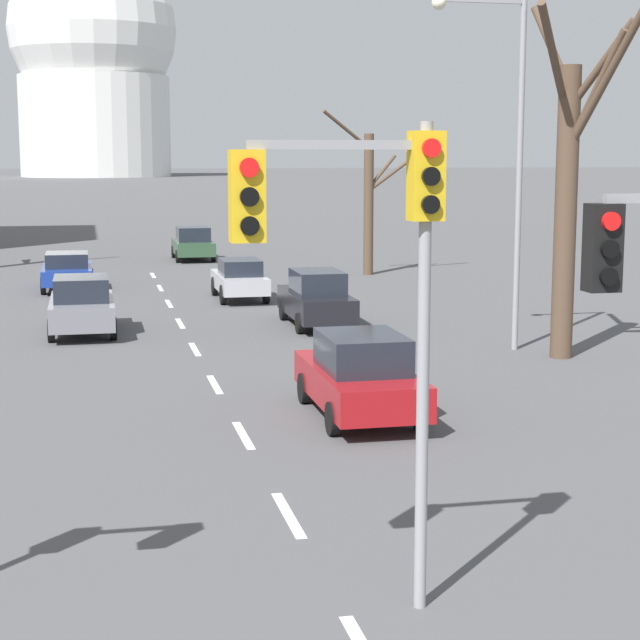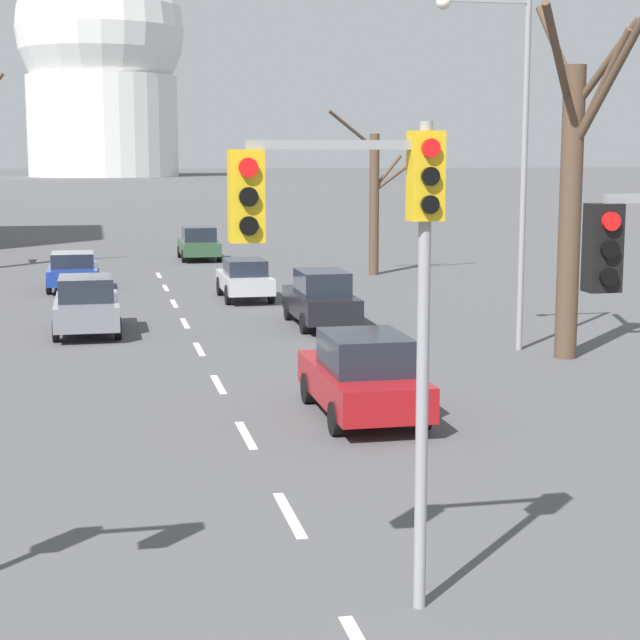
{
  "view_description": "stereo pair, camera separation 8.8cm",
  "coord_description": "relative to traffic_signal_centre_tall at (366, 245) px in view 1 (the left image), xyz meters",
  "views": [
    {
      "loc": [
        -2.69,
        -5.6,
        5.12
      ],
      "look_at": [
        -0.06,
        6.47,
        3.21
      ],
      "focal_mm": 60.0,
      "sensor_mm": 36.0,
      "label": 1
    },
    {
      "loc": [
        -2.61,
        -5.62,
        5.12
      ],
      "look_at": [
        -0.06,
        6.47,
        3.21
      ],
      "focal_mm": 60.0,
      "sensor_mm": 36.0,
      "label": 2
    }
  ],
  "objects": [
    {
      "name": "sedan_near_right",
      "position": [
        -3.71,
        30.6,
        -3.41
      ],
      "size": [
        1.92,
        4.12,
        1.44
      ],
      "color": "navy",
      "rests_on": "ground_plane"
    },
    {
      "name": "sedan_far_right",
      "position": [
        -3.14,
        20.12,
        -3.32
      ],
      "size": [
        1.87,
        4.18,
        1.68
      ],
      "color": "slate",
      "rests_on": "ground_plane"
    },
    {
      "name": "lane_stripe_5",
      "position": [
        -0.23,
        21.42,
        -4.15
      ],
      "size": [
        0.16,
        2.0,
        0.01
      ],
      "primitive_type": "cube",
      "color": "silver",
      "rests_on": "ground_plane"
    },
    {
      "name": "bare_tree_right_far",
      "position": [
        8.79,
        13.66,
        0.2
      ],
      "size": [
        2.7,
        3.58,
        8.84
      ],
      "color": "brown",
      "rests_on": "ground_plane"
    },
    {
      "name": "lane_stripe_6",
      "position": [
        -0.23,
        25.92,
        -4.15
      ],
      "size": [
        0.16,
        2.0,
        0.01
      ],
      "primitive_type": "cube",
      "color": "silver",
      "rests_on": "ground_plane"
    },
    {
      "name": "traffic_signal_centre_tall",
      "position": [
        0.0,
        0.0,
        0.0
      ],
      "size": [
        2.31,
        0.34,
        5.47
      ],
      "color": "gray",
      "rests_on": "ground_plane"
    },
    {
      "name": "lane_stripe_8",
      "position": [
        -0.23,
        34.92,
        -4.15
      ],
      "size": [
        0.16,
        2.0,
        0.01
      ],
      "primitive_type": "cube",
      "color": "silver",
      "rests_on": "ground_plane"
    },
    {
      "name": "capitol_dome",
      "position": [
        -0.23,
        248.87,
        22.48
      ],
      "size": [
        38.72,
        38.72,
        54.69
      ],
      "color": "silver",
      "rests_on": "ground_plane"
    },
    {
      "name": "street_lamp_right",
      "position": [
        7.64,
        15.11,
        1.37
      ],
      "size": [
        2.52,
        0.36,
        9.04
      ],
      "color": "gray",
      "rests_on": "ground_plane"
    },
    {
      "name": "bare_tree_right_near",
      "position": [
        8.92,
        33.29,
        -0.87
      ],
      "size": [
        4.98,
        1.55,
        6.97
      ],
      "color": "brown",
      "rests_on": "ground_plane"
    },
    {
      "name": "sedan_far_left",
      "position": [
        2.13,
        41.34,
        -3.35
      ],
      "size": [
        1.89,
        4.02,
        1.63
      ],
      "color": "#2D4C33",
      "rests_on": "ground_plane"
    },
    {
      "name": "lane_stripe_4",
      "position": [
        -0.23,
        16.92,
        -4.15
      ],
      "size": [
        0.16,
        2.0,
        0.01
      ],
      "primitive_type": "cube",
      "color": "silver",
      "rests_on": "ground_plane"
    },
    {
      "name": "lane_stripe_1",
      "position": [
        -0.23,
        3.42,
        -4.15
      ],
      "size": [
        0.16,
        2.0,
        0.01
      ],
      "primitive_type": "cube",
      "color": "silver",
      "rests_on": "ground_plane"
    },
    {
      "name": "sedan_distant_centre",
      "position": [
        3.75,
        20.06,
        -3.32
      ],
      "size": [
        1.71,
        4.25,
        1.7
      ],
      "color": "black",
      "rests_on": "ground_plane"
    },
    {
      "name": "sedan_near_left",
      "position": [
        2.33,
        26.48,
        -3.4
      ],
      "size": [
        1.68,
        4.04,
        1.46
      ],
      "color": "#B7B7BC",
      "rests_on": "ground_plane"
    },
    {
      "name": "sedan_mid_centre",
      "position": [
        2.23,
        8.84,
        -3.33
      ],
      "size": [
        1.86,
        4.28,
        1.68
      ],
      "color": "maroon",
      "rests_on": "ground_plane"
    },
    {
      "name": "lane_stripe_2",
      "position": [
        -0.23,
        7.92,
        -4.15
      ],
      "size": [
        0.16,
        2.0,
        0.01
      ],
      "primitive_type": "cube",
      "color": "silver",
      "rests_on": "ground_plane"
    },
    {
      "name": "lane_stripe_3",
      "position": [
        -0.23,
        12.42,
        -4.15
      ],
      "size": [
        0.16,
        2.0,
        0.01
      ],
      "primitive_type": "cube",
      "color": "silver",
      "rests_on": "ground_plane"
    },
    {
      "name": "lane_stripe_7",
      "position": [
        -0.23,
        30.42,
        -4.15
      ],
      "size": [
        0.16,
        2.0,
        0.01
      ],
      "primitive_type": "cube",
      "color": "silver",
      "rests_on": "ground_plane"
    }
  ]
}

